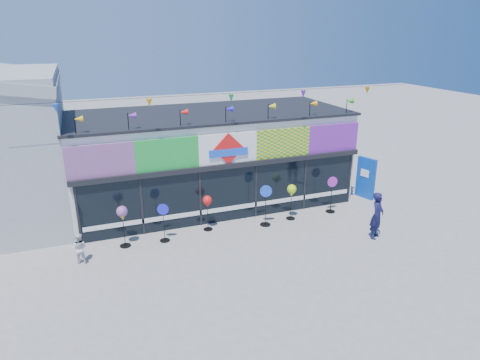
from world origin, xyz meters
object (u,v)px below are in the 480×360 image
child (79,248)px  spinner_4 (292,192)px  spinner_2 (207,203)px  spinner_1 (164,222)px  spinner_3 (266,204)px  spinner_5 (332,194)px  blue_sign (366,178)px  spinner_0 (122,214)px  adult_man (377,215)px

child → spinner_4: bearing=-155.7°
spinner_2 → spinner_1: bearing=-169.0°
spinner_3 → spinner_5: spinner_3 is taller
spinner_3 → spinner_5: (3.19, 0.22, -0.05)m
spinner_2 → child: bearing=-169.5°
blue_sign → spinner_1: blue_sign is taller
spinner_0 → spinner_5: bearing=0.4°
spinner_0 → spinner_2: (3.24, 0.25, -0.12)m
spinner_3 → child: (-7.08, -0.47, -0.37)m
spinner_2 → spinner_3: spinner_3 is taller
blue_sign → adult_man: 4.19m
spinner_2 → spinner_4: 3.55m
spinner_1 → spinner_2: size_ratio=1.04×
spinner_1 → spinner_3: (4.10, -0.07, 0.11)m
spinner_2 → spinner_4: bearing=-3.8°
blue_sign → spinner_4: size_ratio=1.27×
spinner_0 → spinner_1: 1.52m
blue_sign → spinner_3: 5.71m
blue_sign → child: 12.79m
spinner_1 → blue_sign: bearing=6.3°
spinner_1 → adult_man: size_ratio=0.82×
spinner_0 → spinner_4: spinner_0 is taller
blue_sign → spinner_5: (-2.41, -0.91, -0.12)m
spinner_2 → spinner_5: spinner_5 is taller
blue_sign → spinner_2: 7.93m
blue_sign → spinner_2: (-7.90, -0.72, 0.18)m
spinner_0 → spinner_1: (1.44, -0.10, -0.48)m
blue_sign → adult_man: bearing=-137.8°
spinner_5 → adult_man: 2.71m
spinner_1 → child: (-2.99, -0.54, -0.26)m
adult_man → spinner_4: bearing=95.7°
spinner_5 → spinner_0: bearing=-179.6°
adult_man → blue_sign: bearing=25.2°
spinner_2 → spinner_5: bearing=-2.0°
adult_man → spinner_2: bearing=119.1°
blue_sign → spinner_5: 2.58m
spinner_2 → adult_man: (5.78, -2.89, -0.25)m
spinner_1 → spinner_2: 1.87m
spinner_1 → spinner_5: (7.29, 0.16, 0.06)m
spinner_1 → spinner_4: spinner_4 is taller
spinner_4 → spinner_0: bearing=-179.9°
blue_sign → spinner_1: 9.76m
blue_sign → child: blue_sign is taller
spinner_4 → spinner_3: bearing=-171.7°
spinner_5 → child: size_ratio=1.50×
blue_sign → spinner_0: size_ratio=1.22×
spinner_0 → spinner_4: size_ratio=1.04×
blue_sign → spinner_4: 4.47m
spinner_4 → adult_man: 3.49m
spinner_0 → adult_man: 9.40m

